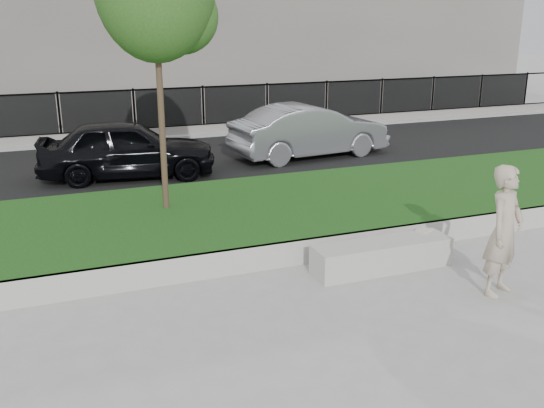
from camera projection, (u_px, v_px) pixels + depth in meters
name	position (u px, v px, depth m)	size (l,w,h in m)	color
ground	(318.00, 293.00, 8.51)	(90.00, 90.00, 0.00)	gray
grass_bank	(248.00, 216.00, 11.12)	(34.00, 4.00, 0.40)	black
grass_kerb	(289.00, 254.00, 9.38)	(34.00, 0.08, 0.40)	#A29F98
street	(180.00, 162.00, 16.07)	(34.00, 7.00, 0.04)	black
far_pavement	(150.00, 132.00, 20.07)	(34.00, 3.00, 0.12)	gray
iron_fence	(154.00, 122.00, 19.04)	(32.00, 0.30, 1.50)	slate
stone_bench	(382.00, 256.00, 9.24)	(2.20, 0.55, 0.45)	#A29F98
man	(504.00, 231.00, 8.25)	(0.67, 0.44, 1.83)	tan
book	(424.00, 230.00, 9.62)	(0.24, 0.18, 0.03)	beige
car_dark	(127.00, 149.00, 14.28)	(1.65, 4.09, 1.39)	black
car_silver	(310.00, 131.00, 16.41)	(1.51, 4.33, 1.43)	gray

